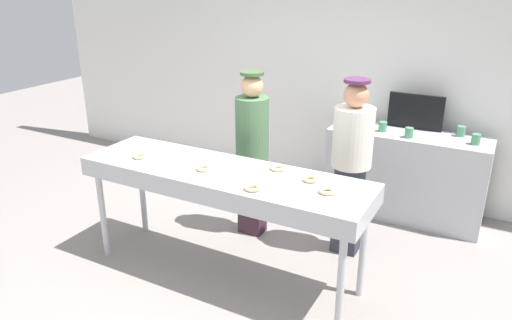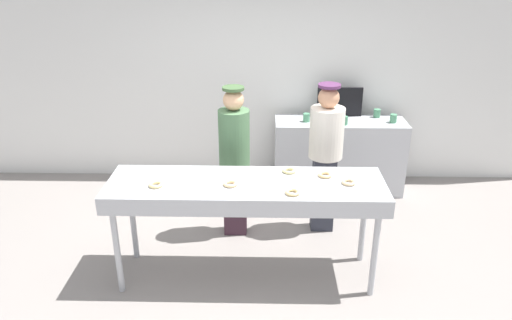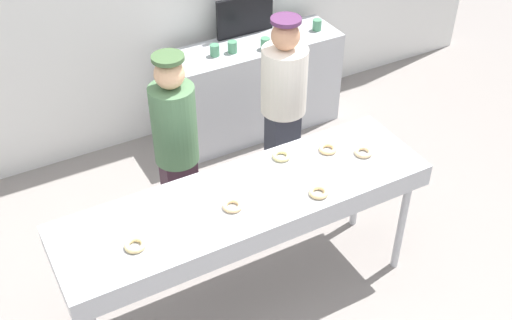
% 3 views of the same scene
% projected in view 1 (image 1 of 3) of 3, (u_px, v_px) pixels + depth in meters
% --- Properties ---
extents(ground_plane, '(16.00, 16.00, 0.00)m').
position_uv_depth(ground_plane, '(225.00, 273.00, 4.23)').
color(ground_plane, gray).
extents(back_wall, '(8.00, 0.12, 3.20)m').
position_uv_depth(back_wall, '(328.00, 54.00, 5.55)').
color(back_wall, white).
rests_on(back_wall, ground).
extents(fryer_conveyor, '(2.45, 0.69, 0.98)m').
position_uv_depth(fryer_conveyor, '(223.00, 179.00, 3.91)').
color(fryer_conveyor, '#B7BABF').
rests_on(fryer_conveyor, ground).
extents(plain_donut_0, '(0.16, 0.16, 0.03)m').
position_uv_depth(plain_donut_0, '(204.00, 168.00, 3.87)').
color(plain_donut_0, '#F6CB8E').
rests_on(plain_donut_0, fryer_conveyor).
extents(plain_donut_1, '(0.14, 0.14, 0.03)m').
position_uv_depth(plain_donut_1, '(310.00, 179.00, 3.67)').
color(plain_donut_1, '#F9CA86').
rests_on(plain_donut_1, fryer_conveyor).
extents(plain_donut_2, '(0.18, 0.18, 0.03)m').
position_uv_depth(plain_donut_2, '(278.00, 168.00, 3.88)').
color(plain_donut_2, '#E5D38B').
rests_on(plain_donut_2, fryer_conveyor).
extents(plain_donut_3, '(0.16, 0.16, 0.03)m').
position_uv_depth(plain_donut_3, '(140.00, 156.00, 4.13)').
color(plain_donut_3, '#F4D48B').
rests_on(plain_donut_3, fryer_conveyor).
extents(plain_donut_4, '(0.18, 0.18, 0.03)m').
position_uv_depth(plain_donut_4, '(327.00, 191.00, 3.46)').
color(plain_donut_4, beige).
rests_on(plain_donut_4, fryer_conveyor).
extents(plain_donut_5, '(0.16, 0.16, 0.03)m').
position_uv_depth(plain_donut_5, '(253.00, 188.00, 3.51)').
color(plain_donut_5, '#ECC784').
rests_on(plain_donut_5, fryer_conveyor).
extents(worker_baker, '(0.32, 0.32, 1.63)m').
position_uv_depth(worker_baker, '(252.00, 147.00, 4.60)').
color(worker_baker, '#38212D').
rests_on(worker_baker, ground).
extents(worker_assistant, '(0.35, 0.35, 1.64)m').
position_uv_depth(worker_assistant, '(352.00, 157.00, 4.25)').
color(worker_assistant, '#2A2D38').
rests_on(worker_assistant, ground).
extents(prep_counter, '(1.61, 0.52, 0.93)m').
position_uv_depth(prep_counter, '(404.00, 175.00, 5.10)').
color(prep_counter, '#B7BABF').
rests_on(prep_counter, ground).
extents(paper_cup_0, '(0.08, 0.08, 0.10)m').
position_uv_depth(paper_cup_0, '(476.00, 139.00, 4.60)').
color(paper_cup_0, '#4C8C66').
rests_on(paper_cup_0, prep_counter).
extents(paper_cup_1, '(0.08, 0.08, 0.10)m').
position_uv_depth(paper_cup_1, '(383.00, 127.00, 4.99)').
color(paper_cup_1, '#4C8C66').
rests_on(paper_cup_1, prep_counter).
extents(paper_cup_2, '(0.08, 0.08, 0.10)m').
position_uv_depth(paper_cup_2, '(368.00, 124.00, 5.08)').
color(paper_cup_2, '#4C8C66').
rests_on(paper_cup_2, prep_counter).
extents(paper_cup_3, '(0.08, 0.08, 0.10)m').
position_uv_depth(paper_cup_3, '(461.00, 131.00, 4.83)').
color(paper_cup_3, '#4C8C66').
rests_on(paper_cup_3, prep_counter).
extents(paper_cup_4, '(0.08, 0.08, 0.10)m').
position_uv_depth(paper_cup_4, '(409.00, 133.00, 4.79)').
color(paper_cup_4, '#4C8C66').
rests_on(paper_cup_4, prep_counter).
extents(menu_display, '(0.56, 0.04, 0.37)m').
position_uv_depth(menu_display, '(416.00, 112.00, 5.04)').
color(menu_display, black).
rests_on(menu_display, prep_counter).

